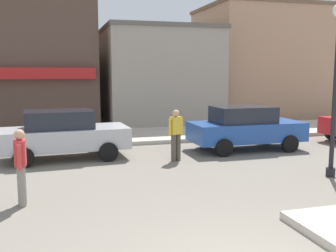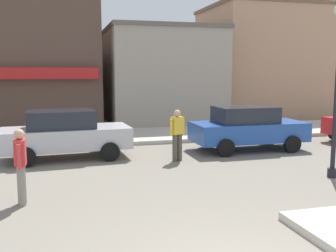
% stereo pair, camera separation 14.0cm
% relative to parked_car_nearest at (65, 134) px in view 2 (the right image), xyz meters
% --- Properties ---
extents(kerb_far, '(80.00, 4.00, 0.15)m').
position_rel_parked_car_nearest_xyz_m(kerb_far, '(2.15, 3.60, -0.74)').
color(kerb_far, beige).
rests_on(kerb_far, ground).
extents(parked_car_nearest, '(4.10, 2.07, 1.56)m').
position_rel_parked_car_nearest_xyz_m(parked_car_nearest, '(0.00, 0.00, 0.00)').
color(parked_car_nearest, '#B7B7BC').
rests_on(parked_car_nearest, ground).
extents(parked_car_second, '(4.01, 1.90, 1.56)m').
position_rel_parked_car_nearest_xyz_m(parked_car_second, '(6.27, -0.26, 0.00)').
color(parked_car_second, '#234C9E').
rests_on(parked_car_second, ground).
extents(pedestrian_crossing_near, '(0.22, 0.55, 1.61)m').
position_rel_parked_car_nearest_xyz_m(pedestrian_crossing_near, '(-0.93, -4.33, 0.06)').
color(pedestrian_crossing_near, gray).
rests_on(pedestrian_crossing_near, ground).
extents(pedestrian_crossing_far, '(0.55, 0.34, 1.61)m').
position_rel_parked_car_nearest_xyz_m(pedestrian_crossing_far, '(3.37, -1.27, 0.06)').
color(pedestrian_crossing_far, '#4C473D').
rests_on(pedestrian_crossing_far, ground).
extents(building_corner_shop, '(8.67, 8.10, 8.07)m').
position_rel_parked_car_nearest_xyz_m(building_corner_shop, '(-2.42, 9.40, 3.23)').
color(building_corner_shop, brown).
rests_on(building_corner_shop, ground).
extents(building_storefront_left_near, '(5.88, 8.05, 5.07)m').
position_rel_parked_car_nearest_xyz_m(building_storefront_left_near, '(5.19, 9.14, 1.73)').
color(building_storefront_left_near, '#9E9384').
rests_on(building_storefront_left_near, ground).
extents(building_storefront_left_mid, '(9.07, 6.12, 6.65)m').
position_rel_parked_car_nearest_xyz_m(building_storefront_left_mid, '(13.05, 9.39, 2.52)').
color(building_storefront_left_mid, tan).
rests_on(building_storefront_left_mid, ground).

